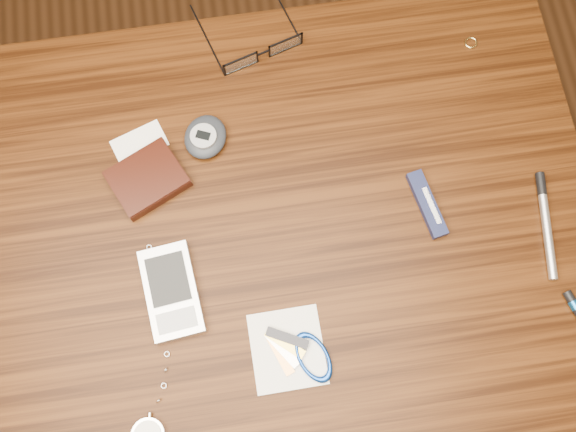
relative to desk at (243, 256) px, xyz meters
name	(u,v)px	position (x,y,z in m)	size (l,w,h in m)	color
ground	(261,311)	(0.00, 0.00, -0.65)	(3.80, 3.80, 0.00)	#472814
desk	(243,256)	(0.00, 0.00, 0.00)	(1.00, 0.70, 0.75)	#351908
wallet_and_card	(147,178)	(-0.11, 0.10, 0.11)	(0.12, 0.15, 0.02)	black
eyeglasses	(261,50)	(0.07, 0.28, 0.11)	(0.16, 0.16, 0.03)	black
gold_ring	(471,43)	(0.38, 0.25, 0.10)	(0.02, 0.02, 0.00)	#E7C36B
pocket_watch	(149,428)	(-0.14, -0.23, 0.11)	(0.08, 0.27, 0.01)	silver
pda_phone	(171,291)	(-0.10, -0.06, 0.11)	(0.08, 0.13, 0.02)	silver
pedometer	(205,137)	(-0.03, 0.15, 0.11)	(0.08, 0.09, 0.03)	#22262D
notepad_keys	(300,353)	(0.06, -0.16, 0.11)	(0.12, 0.11, 0.01)	white
pocket_knife	(427,204)	(0.26, 0.01, 0.11)	(0.04, 0.10, 0.01)	#15153D
silver_pen	(545,217)	(0.42, -0.03, 0.11)	(0.03, 0.15, 0.01)	silver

